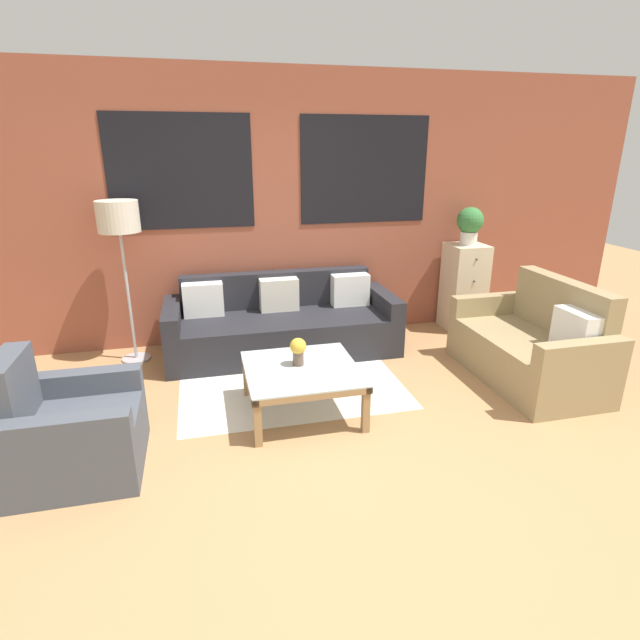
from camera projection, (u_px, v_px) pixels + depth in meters
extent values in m
plane|color=#AD7F51|center=(337.00, 453.00, 3.50)|extent=(16.00, 16.00, 0.00)
cube|color=brown|center=(277.00, 210.00, 5.28)|extent=(8.40, 0.08, 2.80)
cube|color=black|center=(181.00, 172.00, 4.89)|extent=(1.40, 0.01, 1.10)
cube|color=black|center=(365.00, 170.00, 5.32)|extent=(1.40, 0.01, 1.10)
cube|color=silver|center=(289.00, 380.00, 4.59)|extent=(1.96, 1.56, 0.00)
cube|color=#232328|center=(284.00, 337.00, 5.09)|extent=(2.02, 0.72, 0.40)
cube|color=#232328|center=(277.00, 306.00, 5.43)|extent=(2.02, 0.16, 0.78)
cube|color=#232328|center=(174.00, 335.00, 4.89)|extent=(0.16, 0.88, 0.58)
cube|color=#232328|center=(383.00, 318.00, 5.38)|extent=(0.16, 0.88, 0.58)
cube|color=white|center=(203.00, 300.00, 5.05)|extent=(0.40, 0.16, 0.34)
cube|color=beige|center=(279.00, 295.00, 5.23)|extent=(0.40, 0.16, 0.34)
cube|color=white|center=(350.00, 290.00, 5.40)|extent=(0.40, 0.16, 0.34)
cube|color=#99845B|center=(517.00, 358.00, 4.55)|extent=(0.64, 1.18, 0.42)
cube|color=#99845B|center=(559.00, 329.00, 4.56)|extent=(0.16, 1.18, 0.92)
cube|color=#99845B|center=(487.00, 324.00, 5.14)|extent=(0.80, 0.14, 0.62)
cube|color=#99845B|center=(578.00, 378.00, 3.93)|extent=(0.80, 0.14, 0.62)
cube|color=white|center=(575.00, 331.00, 4.14)|extent=(0.16, 0.40, 0.34)
cube|color=#474C56|center=(91.00, 440.00, 3.29)|extent=(0.64, 0.52, 0.40)
cube|color=#474C56|center=(18.00, 418.00, 3.13)|extent=(0.16, 0.52, 0.84)
cube|color=#474C56|center=(64.00, 460.00, 2.95)|extent=(0.80, 0.14, 0.56)
cube|color=#474C56|center=(86.00, 407.00, 3.55)|extent=(0.80, 0.14, 0.56)
cube|color=silver|center=(302.00, 368.00, 3.92)|extent=(0.88, 0.88, 0.01)
cube|color=#99754C|center=(313.00, 396.00, 3.55)|extent=(0.88, 0.05, 0.05)
cube|color=#99754C|center=(292.00, 352.00, 4.32)|extent=(0.88, 0.05, 0.05)
cube|color=#99754C|center=(249.00, 377.00, 3.84)|extent=(0.05, 0.88, 0.05)
cube|color=#99754C|center=(352.00, 367.00, 4.03)|extent=(0.05, 0.88, 0.05)
cube|color=#99754C|center=(258.00, 422.00, 3.53)|extent=(0.05, 0.06, 0.38)
cube|color=#99754C|center=(366.00, 409.00, 3.71)|extent=(0.06, 0.06, 0.38)
cube|color=#99754C|center=(246.00, 375.00, 4.27)|extent=(0.05, 0.06, 0.38)
cube|color=#99754C|center=(337.00, 365.00, 4.45)|extent=(0.06, 0.06, 0.38)
cylinder|color=#B2B2B7|center=(137.00, 358.00, 5.05)|extent=(0.28, 0.28, 0.02)
cylinder|color=#B2B2B7|center=(129.00, 297.00, 4.84)|extent=(0.03, 0.03, 1.27)
cylinder|color=beige|center=(118.00, 216.00, 4.58)|extent=(0.38, 0.38, 0.29)
cube|color=beige|center=(464.00, 287.00, 5.78)|extent=(0.41, 0.42, 0.99)
sphere|color=#38332D|center=(477.00, 259.00, 5.46)|extent=(0.02, 0.02, 0.02)
sphere|color=#38332D|center=(474.00, 281.00, 5.54)|extent=(0.02, 0.02, 0.02)
sphere|color=#38332D|center=(472.00, 303.00, 5.62)|extent=(0.02, 0.02, 0.02)
sphere|color=#38332D|center=(470.00, 323.00, 5.70)|extent=(0.02, 0.02, 0.02)
cylinder|color=silver|center=(468.00, 238.00, 5.59)|extent=(0.19, 0.19, 0.15)
sphere|color=#387A3D|center=(470.00, 220.00, 5.53)|extent=(0.29, 0.29, 0.29)
cylinder|color=brown|center=(298.00, 358.00, 3.95)|extent=(0.09, 0.09, 0.12)
sphere|color=gold|center=(298.00, 346.00, 3.92)|extent=(0.13, 0.13, 0.13)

